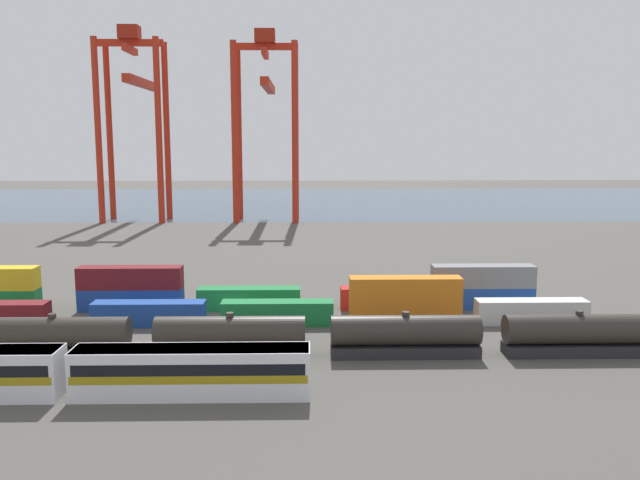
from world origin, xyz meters
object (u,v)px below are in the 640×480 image
shipping_container_7 (531,311)px  gantry_crane_west (135,105)px  passenger_train (67,370)px  gantry_crane_central (266,107)px  shipping_container_3 (149,313)px  freight_tank_row (405,335)px  shipping_container_10 (131,299)px

shipping_container_7 → gantry_crane_west: (-66.58, 95.40, 26.88)m
passenger_train → shipping_container_7: 47.71m
shipping_container_7 → gantry_crane_central: gantry_crane_central is taller
gantry_crane_west → gantry_crane_central: size_ratio=1.02×
shipping_container_7 → gantry_crane_central: (-34.42, 95.50, 26.48)m
shipping_container_3 → gantry_crane_central: gantry_crane_central is taller
passenger_train → freight_tank_row: (27.82, 9.28, -0.17)m
passenger_train → freight_tank_row: 29.33m
gantry_crane_west → shipping_container_7: bearing=-55.1°
passenger_train → shipping_container_10: size_ratio=3.13×
freight_tank_row → shipping_container_10: freight_tank_row is taller
shipping_container_3 → gantry_crane_west: gantry_crane_west is taller
shipping_container_10 → freight_tank_row: bearing=-30.1°
freight_tank_row → shipping_container_3: (-26.20, 10.77, -0.67)m
shipping_container_7 → shipping_container_10: 45.78m
passenger_train → gantry_crane_central: gantry_crane_central is taller
shipping_container_3 → shipping_container_7: size_ratio=1.00×
passenger_train → shipping_container_3: bearing=85.4°
freight_tank_row → shipping_container_10: bearing=149.9°
freight_tank_row → gantry_crane_west: gantry_crane_west is taller
gantry_crane_west → passenger_train: bearing=-78.6°
shipping_container_10 → gantry_crane_west: gantry_crane_west is taller
passenger_train → gantry_crane_west: bearing=101.4°
passenger_train → shipping_container_3: 20.14m
gantry_crane_west → freight_tank_row: bearing=-64.3°
shipping_container_7 → shipping_container_10: bearing=171.8°
passenger_train → gantry_crane_central: bearing=85.6°
freight_tank_row → gantry_crane_west: 120.71m
passenger_train → gantry_crane_west: 120.62m
passenger_train → shipping_container_10: passenger_train is taller
shipping_container_10 → shipping_container_3: bearing=-60.9°
freight_tank_row → gantry_crane_west: (-51.12, 106.17, 26.21)m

